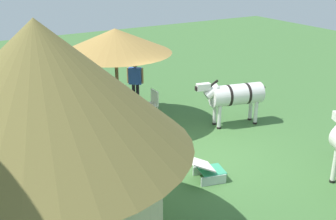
% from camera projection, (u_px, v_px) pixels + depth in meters
% --- Properties ---
extents(ground_plane, '(36.00, 36.00, 0.00)m').
position_uv_depth(ground_plane, '(199.00, 156.00, 10.68)').
color(ground_plane, '#3F6A35').
extents(thatched_hut, '(4.65, 4.65, 4.07)m').
position_uv_depth(thatched_hut, '(46.00, 134.00, 6.47)').
color(thatched_hut, beige).
rests_on(thatched_hut, ground_plane).
extents(shade_umbrella, '(3.21, 3.21, 2.92)m').
position_uv_depth(shade_umbrella, '(115.00, 41.00, 11.67)').
color(shade_umbrella, brown).
rests_on(shade_umbrella, ground_plane).
extents(patio_dining_table, '(1.40, 1.23, 0.74)m').
position_uv_depth(patio_dining_table, '(118.00, 105.00, 12.36)').
color(patio_dining_table, silver).
rests_on(patio_dining_table, ground_plane).
extents(patio_chair_near_hut, '(0.58, 0.59, 0.90)m').
position_uv_depth(patio_chair_near_hut, '(89.00, 102.00, 12.96)').
color(patio_chair_near_hut, silver).
rests_on(patio_chair_near_hut, ground_plane).
extents(patio_chair_near_lawn, '(0.60, 0.60, 0.90)m').
position_uv_depth(patio_chair_near_lawn, '(109.00, 124.00, 11.36)').
color(patio_chair_near_lawn, silver).
rests_on(patio_chair_near_lawn, ground_plane).
extents(patio_chair_east_end, '(0.44, 0.42, 0.90)m').
position_uv_depth(patio_chair_east_end, '(152.00, 102.00, 12.95)').
color(patio_chair_east_end, white).
rests_on(patio_chair_east_end, ground_plane).
extents(guest_beside_umbrella, '(0.41, 0.46, 1.56)m').
position_uv_depth(guest_beside_umbrella, '(135.00, 79.00, 13.83)').
color(guest_beside_umbrella, black).
rests_on(guest_beside_umbrella, ground_plane).
extents(striped_lounge_chair, '(0.71, 0.93, 0.58)m').
position_uv_depth(striped_lounge_chair, '(207.00, 170.00, 9.52)').
color(striped_lounge_chair, '#34956A').
rests_on(striped_lounge_chair, ground_plane).
extents(zebra_nearest_camera, '(0.96, 2.23, 1.47)m').
position_uv_depth(zebra_nearest_camera, '(235.00, 95.00, 12.32)').
color(zebra_nearest_camera, silver).
rests_on(zebra_nearest_camera, ground_plane).
extents(zebra_toward_hut, '(1.11, 2.13, 1.46)m').
position_uv_depth(zebra_toward_hut, '(36.00, 122.00, 10.43)').
color(zebra_toward_hut, silver).
rests_on(zebra_toward_hut, ground_plane).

